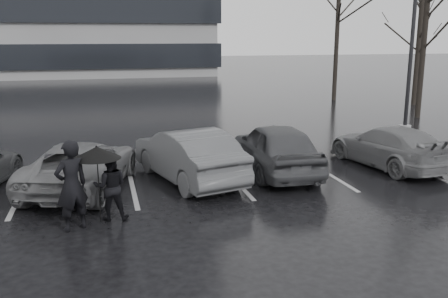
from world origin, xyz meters
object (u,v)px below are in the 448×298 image
at_px(tree_ne, 419,42).
at_px(car_main, 275,148).
at_px(car_east, 389,146).
at_px(pedestrian_right, 110,186).
at_px(car_west_a, 188,155).
at_px(car_west_b, 82,165).
at_px(pedestrian_left, 71,186).
at_px(tree_north, 337,29).
at_px(lamp_post, 413,28).
at_px(tree_east, 425,33).

bearing_deg(tree_ne, car_main, -137.04).
distance_m(car_east, pedestrian_right, 8.70).
relative_size(car_west_a, car_west_b, 0.98).
relative_size(pedestrian_left, tree_north, 0.22).
bearing_deg(pedestrian_left, car_west_a, -162.50).
distance_m(lamp_post, tree_north, 9.80).
height_order(car_west_b, car_east, car_west_b).
bearing_deg(pedestrian_right, lamp_post, -143.97).
height_order(car_west_a, pedestrian_left, pedestrian_left).
bearing_deg(lamp_post, pedestrian_left, -148.16).
distance_m(pedestrian_right, tree_east, 18.38).
height_order(car_west_a, lamp_post, lamp_post).
height_order(car_west_a, tree_north, tree_north).
bearing_deg(lamp_post, tree_north, 81.42).
distance_m(car_west_b, pedestrian_left, 2.92).
xyz_separation_m(car_east, pedestrian_right, (-8.32, -2.55, 0.13)).
bearing_deg(tree_north, tree_ne, -40.60).
bearing_deg(car_east, tree_east, -138.49).
relative_size(car_main, car_west_b, 0.97).
height_order(car_east, pedestrian_left, pedestrian_left).
relative_size(car_west_a, tree_ne, 0.63).
xyz_separation_m(lamp_post, tree_east, (2.46, 2.69, -0.17)).
relative_size(pedestrian_left, tree_ne, 0.27).
xyz_separation_m(car_east, lamp_post, (4.01, 5.18, 3.55)).
distance_m(pedestrian_left, tree_ne, 23.51).
relative_size(car_west_b, tree_ne, 0.64).
distance_m(car_west_b, tree_east, 17.71).
height_order(pedestrian_left, tree_east, tree_east).
relative_size(car_west_b, tree_north, 0.53).
xyz_separation_m(pedestrian_right, tree_north, (13.79, 17.41, 3.50)).
relative_size(tree_east, tree_ne, 1.14).
bearing_deg(pedestrian_left, car_east, 169.97).
relative_size(car_main, pedestrian_left, 2.30).
bearing_deg(tree_north, lamp_post, -98.58).
bearing_deg(car_west_b, lamp_post, -140.50).
bearing_deg(car_main, tree_north, -120.45).
bearing_deg(car_main, pedestrian_right, 31.09).
distance_m(car_main, lamp_post, 9.72).
xyz_separation_m(pedestrian_left, tree_north, (14.56, 17.83, 3.30)).
relative_size(car_west_a, lamp_post, 0.48).
height_order(car_west_a, car_east, car_west_a).
relative_size(car_main, tree_ne, 0.62).
bearing_deg(car_west_b, pedestrian_left, 105.76).
xyz_separation_m(car_east, tree_ne, (8.97, 11.87, 2.88)).
bearing_deg(tree_ne, car_west_a, -141.96).
height_order(car_main, tree_east, tree_east).
bearing_deg(car_west_a, car_east, 164.34).
bearing_deg(pedestrian_left, tree_east, -173.25).
relative_size(car_main, tree_east, 0.54).
distance_m(car_main, car_west_a, 2.61).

